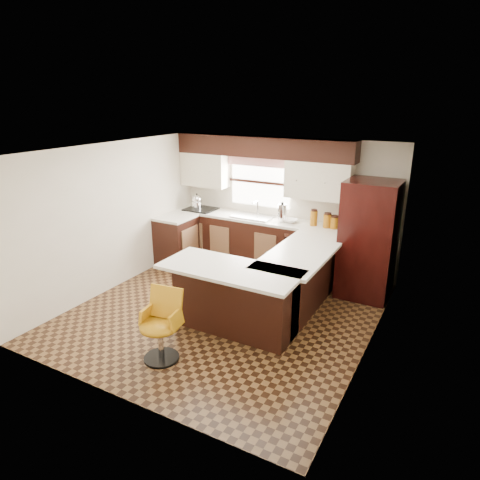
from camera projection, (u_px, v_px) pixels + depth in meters
The scene contains 30 objects.
floor at pixel (225, 312), 6.43m from camera, with size 4.40×4.40×0.00m, color #49301A.
ceiling at pixel (223, 150), 5.66m from camera, with size 4.40×4.40×0.00m, color silver.
wall_back at pixel (285, 203), 7.87m from camera, with size 4.40×4.40×0.00m, color beige.
wall_front at pixel (110, 297), 4.22m from camera, with size 4.40×4.40×0.00m, color beige.
wall_left at pixel (114, 217), 7.00m from camera, with size 4.40×4.40×0.00m, color beige.
wall_right at pixel (375, 262), 5.09m from camera, with size 4.40×4.40×0.00m, color beige.
base_cab_back at pixel (255, 243), 8.07m from camera, with size 3.30×0.60×0.90m, color black.
base_cab_left at pixel (177, 241), 8.15m from camera, with size 0.60×0.70×0.90m, color black.
counter_back at pixel (256, 218), 7.92m from camera, with size 3.30×0.60×0.04m, color silver.
counter_left at pixel (176, 217), 7.99m from camera, with size 0.60×0.70×0.04m, color silver.
soffit at pixel (262, 147), 7.58m from camera, with size 3.40×0.35×0.36m, color black.
upper_cab_left at pixel (205, 170), 8.30m from camera, with size 0.94×0.35×0.64m, color beige.
upper_cab_right at pixel (319, 180), 7.25m from camera, with size 1.14×0.35×0.64m, color beige.
window_pane at pixel (260, 182), 7.97m from camera, with size 1.20×0.02×0.90m, color white.
valance at pixel (260, 161), 7.81m from camera, with size 1.30×0.06×0.18m, color #D19B93.
sink at pixel (253, 216), 7.91m from camera, with size 0.75×0.45×0.03m, color #B2B2B7.
dishwasher at pixel (299, 257), 7.39m from camera, with size 0.58×0.03×0.78m, color black.
cooktop at pixel (201, 209), 8.44m from camera, with size 0.58×0.50×0.03m, color black.
peninsula_long at pixel (297, 281), 6.40m from camera, with size 0.60×1.95×0.90m, color black.
peninsula_return at pixel (235, 299), 5.83m from camera, with size 1.65×0.60×0.90m, color black.
counter_pen_long at pixel (302, 252), 6.22m from camera, with size 0.84×1.95×0.04m, color silver.
counter_pen_return at pixel (230, 269), 5.61m from camera, with size 1.89×0.84×0.04m, color silver.
refrigerator at pixel (368, 240), 6.71m from camera, with size 0.80×0.77×1.87m, color black.
bar_chair at pixel (160, 327), 5.14m from camera, with size 0.48×0.48×0.89m, color #C18411, non-canonical shape.
kettle at pixel (197, 201), 8.43m from camera, with size 0.21×0.21×0.29m, color silver, non-canonical shape.
percolator at pixel (282, 213), 7.62m from camera, with size 0.15×0.15×0.31m, color silver.
mixing_bowl at pixel (290, 221), 7.59m from camera, with size 0.25×0.25×0.06m, color white.
canister_large at pixel (314, 218), 7.38m from camera, with size 0.13×0.13×0.26m, color #9B5D0E.
canister_med at pixel (327, 221), 7.27m from camera, with size 0.14×0.14×0.23m, color #9B5D0E.
canister_small at pixel (334, 223), 7.22m from camera, with size 0.14×0.14×0.20m, color #9B5D0E.
Camera 1 is at (2.96, -4.93, 3.09)m, focal length 32.00 mm.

